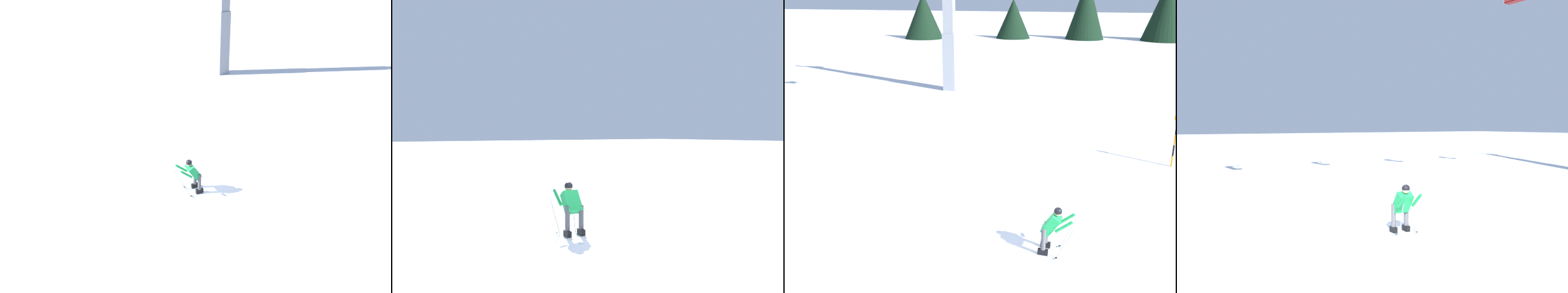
% 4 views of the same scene
% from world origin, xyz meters
% --- Properties ---
extents(ground_plane, '(260.00, 260.00, 0.00)m').
position_xyz_m(ground_plane, '(0.00, 0.00, 0.00)').
color(ground_plane, white).
extents(skier_carving_main, '(0.75, 1.65, 1.51)m').
position_xyz_m(skier_carving_main, '(0.01, -1.12, 0.78)').
color(skier_carving_main, white).
rests_on(skier_carving_main, ground_plane).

